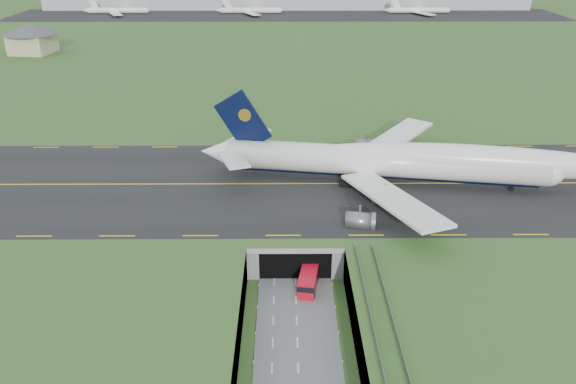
{
  "coord_description": "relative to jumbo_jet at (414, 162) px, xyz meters",
  "views": [
    {
      "loc": [
        -1.74,
        -70.3,
        53.47
      ],
      "look_at": [
        -1.15,
        20.0,
        10.49
      ],
      "focal_mm": 35.0,
      "sensor_mm": 36.0,
      "label": 1
    }
  ],
  "objects": [
    {
      "name": "jumbo_jet",
      "position": [
        0.0,
        0.0,
        0.0
      ],
      "size": [
        86.39,
        56.43,
        18.91
      ],
      "rotation": [
        0.0,
        0.0,
        -0.16
      ],
      "color": "white",
      "rests_on": "ground"
    },
    {
      "name": "ground",
      "position": [
        -23.85,
        -32.39,
        -11.07
      ],
      "size": [
        900.0,
        900.0,
        0.0
      ],
      "primitive_type": "plane",
      "color": "#325A24",
      "rests_on": "ground"
    },
    {
      "name": "tunnel_portal",
      "position": [
        -23.85,
        -15.68,
        -7.74
      ],
      "size": [
        17.0,
        22.3,
        6.0
      ],
      "color": "gray",
      "rests_on": "ground"
    },
    {
      "name": "guideway",
      "position": [
        -12.85,
        -51.5,
        -5.75
      ],
      "size": [
        3.0,
        53.0,
        7.05
      ],
      "color": "#A8A8A3",
      "rests_on": "ground"
    },
    {
      "name": "shuttle_tram",
      "position": [
        -21.8,
        -27.03,
        -9.43
      ],
      "size": [
        3.9,
        7.66,
        2.99
      ],
      "rotation": [
        0.0,
        0.0,
        -0.16
      ],
      "color": "red",
      "rests_on": "ground"
    },
    {
      "name": "taxiway",
      "position": [
        -23.85,
        0.61,
        -4.98
      ],
      "size": [
        800.0,
        44.0,
        0.18
      ],
      "primitive_type": "cube",
      "color": "black",
      "rests_on": "airfield_deck"
    },
    {
      "name": "trench_road",
      "position": [
        -23.85,
        -39.89,
        -10.97
      ],
      "size": [
        12.0,
        75.0,
        0.2
      ],
      "primitive_type": "cube",
      "color": "slate",
      "rests_on": "ground"
    },
    {
      "name": "distant_hills",
      "position": [
        40.53,
        397.61,
        -15.07
      ],
      "size": [
        700.0,
        91.0,
        60.0
      ],
      "color": "slate",
      "rests_on": "ground"
    },
    {
      "name": "airfield_deck",
      "position": [
        -23.85,
        -32.39,
        -8.07
      ],
      "size": [
        800.0,
        800.0,
        6.0
      ],
      "primitive_type": "cube",
      "color": "gray",
      "rests_on": "ground"
    },
    {
      "name": "service_building",
      "position": [
        -128.31,
        130.36,
        1.9
      ],
      "size": [
        24.36,
        24.36,
        11.78
      ],
      "rotation": [
        0.0,
        0.0,
        -0.14
      ],
      "color": "#C0B68A",
      "rests_on": "ground"
    }
  ]
}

